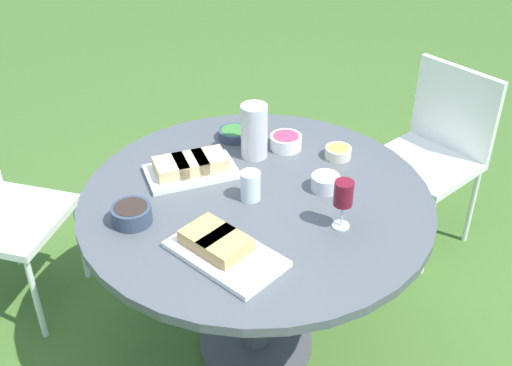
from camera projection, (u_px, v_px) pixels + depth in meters
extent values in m
plane|color=#446B2B|center=(256.00, 343.00, 2.73)|extent=(40.00, 40.00, 0.00)
cylinder|color=#4C4C51|center=(256.00, 342.00, 2.73)|extent=(0.48, 0.48, 0.02)
cylinder|color=#4C4C51|center=(256.00, 278.00, 2.52)|extent=(0.11, 0.11, 0.71)
cylinder|color=#4C5156|center=(256.00, 201.00, 2.31)|extent=(1.27, 1.27, 0.03)
cube|color=white|center=(424.00, 164.00, 3.08)|extent=(0.61, 0.61, 0.04)
cube|color=white|center=(455.00, 109.00, 3.06)|extent=(0.33, 0.33, 0.42)
cylinder|color=white|center=(363.00, 201.00, 3.22)|extent=(0.03, 0.03, 0.43)
cylinder|color=white|center=(427.00, 237.00, 2.98)|extent=(0.03, 0.03, 0.43)
cylinder|color=white|center=(408.00, 174.00, 3.43)|extent=(0.03, 0.03, 0.43)
cylinder|color=white|center=(472.00, 206.00, 3.19)|extent=(0.03, 0.03, 0.43)
cube|color=white|center=(11.00, 219.00, 2.71)|extent=(0.52, 0.50, 0.04)
cylinder|color=white|center=(36.00, 299.00, 2.65)|extent=(0.03, 0.03, 0.43)
cylinder|color=white|center=(81.00, 241.00, 2.96)|extent=(0.03, 0.03, 0.43)
cylinder|color=white|center=(11.00, 228.00, 3.04)|extent=(0.03, 0.03, 0.43)
cylinder|color=silver|center=(254.00, 131.00, 2.48)|extent=(0.10, 0.10, 0.22)
cone|color=silver|center=(255.00, 104.00, 2.46)|extent=(0.03, 0.03, 0.03)
cylinder|color=silver|center=(341.00, 226.00, 2.16)|extent=(0.06, 0.06, 0.01)
cylinder|color=silver|center=(342.00, 215.00, 2.13)|extent=(0.01, 0.01, 0.09)
cylinder|color=maroon|center=(344.00, 193.00, 2.08)|extent=(0.07, 0.07, 0.09)
cube|color=white|center=(226.00, 254.00, 2.03)|extent=(0.40, 0.42, 0.02)
cube|color=tan|center=(207.00, 235.00, 2.05)|extent=(0.19, 0.19, 0.04)
cube|color=tan|center=(225.00, 246.00, 2.01)|extent=(0.19, 0.19, 0.04)
cube|color=white|center=(191.00, 172.00, 2.42)|extent=(0.31, 0.39, 0.02)
cube|color=#E0C184|center=(210.00, 160.00, 2.42)|extent=(0.16, 0.16, 0.05)
cube|color=#E0C184|center=(191.00, 164.00, 2.40)|extent=(0.16, 0.16, 0.05)
cube|color=#E0C184|center=(171.00, 168.00, 2.38)|extent=(0.16, 0.16, 0.05)
cylinder|color=beige|center=(338.00, 152.00, 2.52)|extent=(0.10, 0.10, 0.04)
cylinder|color=#E0C147|center=(338.00, 150.00, 2.51)|extent=(0.08, 0.08, 0.02)
cylinder|color=#334256|center=(234.00, 134.00, 2.64)|extent=(0.13, 0.13, 0.04)
cylinder|color=#387533|center=(234.00, 132.00, 2.64)|extent=(0.10, 0.10, 0.02)
cylinder|color=#334256|center=(132.00, 214.00, 2.16)|extent=(0.14, 0.14, 0.06)
cylinder|color=#2D231E|center=(131.00, 210.00, 2.15)|extent=(0.11, 0.11, 0.03)
cylinder|color=white|center=(286.00, 142.00, 2.57)|extent=(0.13, 0.13, 0.06)
cylinder|color=#D6385B|center=(286.00, 138.00, 2.56)|extent=(0.10, 0.10, 0.02)
cylinder|color=silver|center=(325.00, 183.00, 2.33)|extent=(0.10, 0.10, 0.06)
cylinder|color=silver|center=(326.00, 179.00, 2.32)|extent=(0.09, 0.09, 0.03)
cylinder|color=silver|center=(250.00, 186.00, 2.26)|extent=(0.07, 0.07, 0.11)
cube|color=brown|center=(223.00, 174.00, 3.60)|extent=(0.30, 0.14, 0.24)
torus|color=brown|center=(222.00, 151.00, 3.52)|extent=(0.19, 0.01, 0.19)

